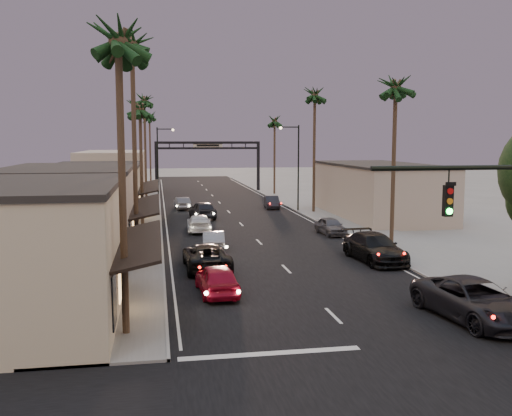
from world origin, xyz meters
name	(u,v)px	position (x,y,z in m)	size (l,w,h in m)	color
ground	(237,220)	(0.00, 40.00, 0.00)	(200.00, 200.00, 0.00)	slate
road	(230,213)	(0.00, 45.00, 0.00)	(14.00, 120.00, 0.02)	black
sidewalk_left	(138,207)	(-9.50, 52.00, 0.06)	(5.00, 92.00, 0.12)	slate
sidewalk_right	(302,203)	(9.50, 52.00, 0.06)	(5.00, 92.00, 0.12)	slate
storefront_near	(20,254)	(-13.00, 12.00, 2.75)	(8.00, 12.00, 5.50)	beige
storefront_mid	(70,212)	(-13.00, 26.00, 2.75)	(8.00, 14.00, 5.50)	tan
storefront_far	(96,194)	(-13.00, 42.00, 2.50)	(8.00, 16.00, 5.00)	beige
storefront_dist	(114,174)	(-13.00, 65.00, 3.00)	(8.00, 20.00, 6.00)	tan
building_right	(378,191)	(14.00, 40.00, 2.50)	(8.00, 18.00, 5.00)	tan
arch	(208,154)	(0.00, 70.00, 5.53)	(15.20, 0.40, 7.27)	black
streetlight_right	(296,161)	(6.92, 45.00, 5.33)	(2.13, 0.30, 9.00)	black
streetlight_left	(160,158)	(-6.92, 58.00, 5.33)	(2.13, 0.30, 9.00)	black
palm_la	(118,29)	(-8.60, 9.00, 11.44)	(3.20, 3.20, 13.20)	#38281C
palm_lb	(132,37)	(-8.60, 22.00, 13.39)	(3.20, 3.20, 15.20)	#38281C
palm_lc	(140,104)	(-8.60, 36.00, 10.47)	(3.20, 3.20, 12.20)	#38281C
palm_ld	(144,97)	(-8.60, 55.00, 12.42)	(3.20, 3.20, 14.20)	#38281C
palm_ra	(396,80)	(8.60, 24.00, 11.44)	(3.20, 3.20, 13.20)	#38281C
palm_rb	(315,91)	(8.60, 44.00, 12.42)	(3.20, 3.20, 14.20)	#38281C
palm_rc	(275,118)	(8.60, 64.00, 10.47)	(3.20, 3.20, 12.20)	#38281C
palm_far	(149,114)	(-8.30, 78.00, 11.44)	(3.20, 3.20, 13.20)	#38281C
oncoming_red	(217,279)	(-4.53, 14.30, 0.75)	(1.78, 4.42, 1.51)	maroon
oncoming_pickup	(207,256)	(-4.57, 19.80, 0.76)	(2.52, 5.47, 1.52)	black
oncoming_silver	(213,241)	(-3.64, 25.30, 0.68)	(1.43, 4.10, 1.35)	gray
oncoming_white	(199,223)	(-3.98, 33.64, 0.69)	(1.94, 4.78, 1.39)	silver
oncoming_dgrey	(203,210)	(-3.07, 41.49, 0.84)	(1.98, 4.92, 1.67)	black
oncoming_grey_far	(182,203)	(-4.70, 49.04, 0.67)	(1.41, 4.04, 1.33)	#545459
curbside_near	(475,300)	(5.62, 8.45, 0.85)	(2.81, 6.10, 1.70)	black
curbside_black	(375,248)	(5.87, 20.22, 0.86)	(2.40, 5.91, 1.72)	black
curbside_grey	(331,226)	(6.20, 30.34, 0.68)	(1.61, 4.01, 1.37)	#49484D
curbside_far	(272,202)	(5.07, 48.34, 0.68)	(1.44, 4.12, 1.36)	black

